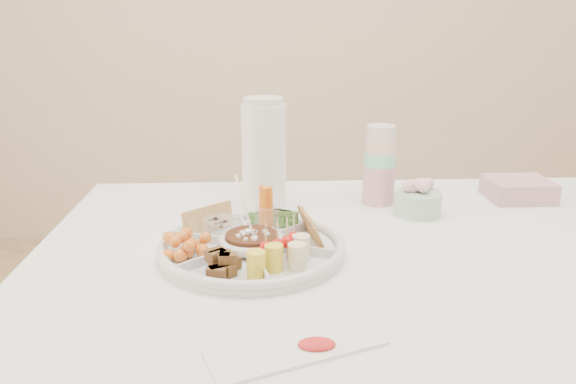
{
  "coord_description": "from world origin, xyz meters",
  "views": [
    {
      "loc": [
        -0.27,
        -1.11,
        1.23
      ],
      "look_at": [
        -0.22,
        0.07,
        0.86
      ],
      "focal_mm": 35.0,
      "sensor_mm": 36.0,
      "label": 1
    }
  ],
  "objects": [
    {
      "name": "party_tray",
      "position": [
        -0.3,
        -0.03,
        0.78
      ],
      "size": [
        0.49,
        0.49,
        0.04
      ],
      "primitive_type": "cylinder",
      "rotation": [
        0.0,
        0.0,
        -0.34
      ],
      "color": "white",
      "rests_on": "dining_table"
    },
    {
      "name": "bean_dip",
      "position": [
        -0.3,
        -0.03,
        0.79
      ],
      "size": [
        0.14,
        0.14,
        0.04
      ],
      "primitive_type": "cylinder",
      "rotation": [
        0.0,
        0.0,
        -0.34
      ],
      "color": "#32150A",
      "rests_on": "party_tray"
    },
    {
      "name": "tortillas",
      "position": [
        -0.17,
        -0.01,
        0.8
      ],
      "size": [
        0.12,
        0.12,
        0.06
      ],
      "primitive_type": null,
      "rotation": [
        0.0,
        0.0,
        -0.34
      ],
      "color": "#98622D",
      "rests_on": "party_tray"
    },
    {
      "name": "carrot_cucumber",
      "position": [
        -0.25,
        0.09,
        0.82
      ],
      "size": [
        0.13,
        0.13,
        0.09
      ],
      "primitive_type": null,
      "rotation": [
        0.0,
        0.0,
        -0.34
      ],
      "color": "orange",
      "rests_on": "party_tray"
    },
    {
      "name": "pita_raisins",
      "position": [
        -0.38,
        0.07,
        0.8
      ],
      "size": [
        0.15,
        0.15,
        0.06
      ],
      "primitive_type": null,
      "rotation": [
        0.0,
        0.0,
        -0.34
      ],
      "color": "tan",
      "rests_on": "party_tray"
    },
    {
      "name": "cherries",
      "position": [
        -0.42,
        -0.06,
        0.79
      ],
      "size": [
        0.14,
        0.14,
        0.04
      ],
      "primitive_type": null,
      "rotation": [
        0.0,
        0.0,
        -0.34
      ],
      "color": "#D2783C",
      "rests_on": "party_tray"
    },
    {
      "name": "granola_chunks",
      "position": [
        -0.34,
        -0.15,
        0.79
      ],
      "size": [
        0.12,
        0.12,
        0.04
      ],
      "primitive_type": null,
      "rotation": [
        0.0,
        0.0,
        -0.34
      ],
      "color": "brown",
      "rests_on": "party_tray"
    },
    {
      "name": "banana_tomato",
      "position": [
        -0.21,
        -0.13,
        0.82
      ],
      "size": [
        0.15,
        0.15,
        0.09
      ],
      "primitive_type": null,
      "rotation": [
        0.0,
        0.0,
        -0.34
      ],
      "color": "#ECDB88",
      "rests_on": "party_tray"
    },
    {
      "name": "cup_stack",
      "position": [
        0.03,
        0.3,
        0.87
      ],
      "size": [
        0.11,
        0.11,
        0.23
      ],
      "primitive_type": "cylinder",
      "rotation": [
        0.0,
        0.0,
        0.31
      ],
      "color": "#B8C3B5",
      "rests_on": "dining_table"
    },
    {
      "name": "thermos",
      "position": [
        -0.27,
        0.27,
        0.9
      ],
      "size": [
        0.12,
        0.12,
        0.29
      ],
      "primitive_type": "cylinder",
      "rotation": [
        0.0,
        0.0,
        -0.05
      ],
      "color": "white",
      "rests_on": "dining_table"
    },
    {
      "name": "flower_bowl",
      "position": [
        0.12,
        0.2,
        0.8
      ],
      "size": [
        0.15,
        0.15,
        0.09
      ],
      "primitive_type": "cylinder",
      "rotation": [
        0.0,
        0.0,
        0.36
      ],
      "color": "#AAD4B9",
      "rests_on": "dining_table"
    },
    {
      "name": "napkin_stack",
      "position": [
        0.42,
        0.31,
        0.79
      ],
      "size": [
        0.16,
        0.14,
        0.05
      ],
      "primitive_type": "cube",
      "rotation": [
        0.0,
        0.0,
        0.01
      ],
      "color": "#C992A2",
      "rests_on": "dining_table"
    },
    {
      "name": "placemat",
      "position": [
        -0.22,
        -0.38,
        0.76
      ],
      "size": [
        0.28,
        0.18,
        0.01
      ],
      "primitive_type": "cube",
      "rotation": [
        0.0,
        0.0,
        0.37
      ],
      "color": "white",
      "rests_on": "dining_table"
    }
  ]
}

